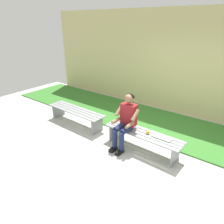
{
  "coord_description": "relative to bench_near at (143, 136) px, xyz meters",
  "views": [
    {
      "loc": [
        -1.8,
        3.5,
        2.63
      ],
      "look_at": [
        0.73,
        0.15,
        0.77
      ],
      "focal_mm": 32.81,
      "sensor_mm": 36.0,
      "label": 1
    }
  ],
  "objects": [
    {
      "name": "ground_plane",
      "position": [
        1.04,
        1.0,
        -0.35
      ],
      "size": [
        10.0,
        7.0,
        0.04
      ],
      "primitive_type": "cube",
      "color": "#B2B2AD"
    },
    {
      "name": "book_open",
      "position": [
        -0.43,
        -0.03,
        0.1
      ],
      "size": [
        0.42,
        0.17,
        0.02
      ],
      "rotation": [
        0.0,
        0.0,
        -0.03
      ],
      "color": "white",
      "rests_on": "bench_near"
    },
    {
      "name": "bench_far",
      "position": [
        2.09,
        -0.0,
        0.0
      ],
      "size": [
        1.82,
        0.51,
        0.42
      ],
      "rotation": [
        0.0,
        0.0,
        -0.03
      ],
      "color": "gray",
      "rests_on": "ground"
    },
    {
      "name": "person_seated",
      "position": [
        0.39,
        0.1,
        0.34
      ],
      "size": [
        0.5,
        0.69,
        1.23
      ],
      "color": "maroon",
      "rests_on": "ground"
    },
    {
      "name": "grass_strip",
      "position": [
        1.04,
        -1.35,
        -0.31
      ],
      "size": [
        9.0,
        1.94,
        0.03
      ],
      "primitive_type": "cube",
      "color": "#387A2D",
      "rests_on": "ground"
    },
    {
      "name": "bench_near",
      "position": [
        0.0,
        0.0,
        0.0
      ],
      "size": [
        1.79,
        0.51,
        0.42
      ],
      "rotation": [
        0.0,
        0.0,
        -0.03
      ],
      "color": "gray",
      "rests_on": "ground"
    },
    {
      "name": "apple",
      "position": [
        -0.11,
        -0.02,
        0.14
      ],
      "size": [
        0.08,
        0.08,
        0.08
      ],
      "primitive_type": "sphere",
      "color": "gold",
      "rests_on": "bench_near"
    },
    {
      "name": "brick_wall",
      "position": [
        0.5,
        -2.57,
        1.18
      ],
      "size": [
        9.5,
        0.24,
        3.02
      ],
      "primitive_type": "cube",
      "color": "#D1C684",
      "rests_on": "ground"
    }
  ]
}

